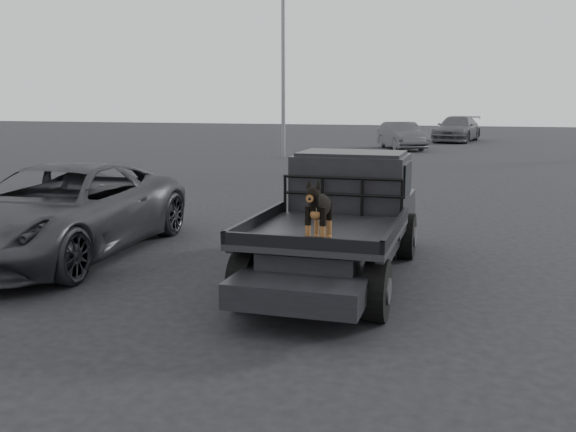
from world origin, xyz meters
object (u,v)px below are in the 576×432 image
(parked_suv, at_px, (60,211))
(distant_car_a, at_px, (402,136))
(dog, at_px, (319,211))
(distant_car_b, at_px, (457,129))
(flatbed_ute, at_px, (338,248))

(parked_suv, distance_m, distant_car_a, 25.60)
(distant_car_a, bearing_deg, dog, -109.50)
(parked_suv, relative_size, distant_car_b, 1.01)
(distant_car_b, bearing_deg, flatbed_ute, -80.85)
(flatbed_ute, bearing_deg, distant_car_a, 94.56)
(flatbed_ute, distance_m, distant_car_b, 33.02)
(parked_suv, bearing_deg, dog, -22.62)
(parked_suv, bearing_deg, distant_car_a, 80.52)
(parked_suv, distance_m, distant_car_b, 33.38)
(dog, bearing_deg, distant_car_b, 89.25)
(dog, height_order, distant_car_a, dog)
(distant_car_b, bearing_deg, parked_suv, -89.10)
(dog, xyz_separation_m, distant_car_b, (0.45, 34.67, -0.50))
(parked_suv, height_order, distant_car_b, distant_car_b)
(dog, height_order, parked_suv, dog)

